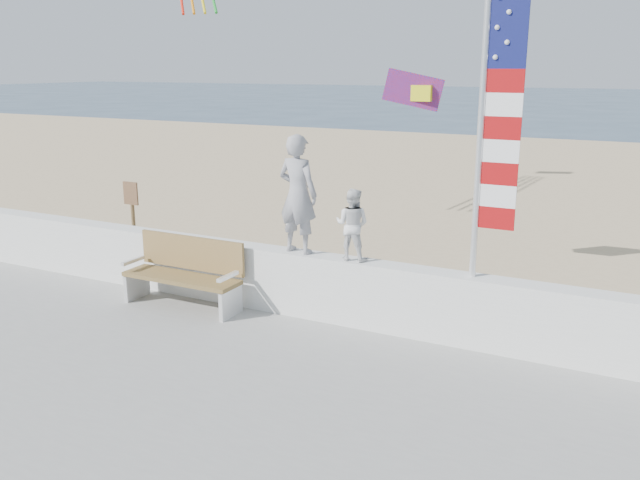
# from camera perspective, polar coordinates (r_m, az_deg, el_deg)

# --- Properties ---
(ground) EXTENTS (220.00, 220.00, 0.00)m
(ground) POSITION_cam_1_polar(r_m,az_deg,el_deg) (8.07, -7.27, -12.06)
(ground) COLOR #2C4259
(ground) RESTS_ON ground
(sand) EXTENTS (90.00, 40.00, 0.08)m
(sand) POSITION_cam_1_polar(r_m,az_deg,el_deg) (15.88, 11.27, 1.31)
(sand) COLOR tan
(sand) RESTS_ON ground
(seawall) EXTENTS (30.00, 0.35, 0.90)m
(seawall) POSITION_cam_1_polar(r_m,az_deg,el_deg) (9.42, -0.53, -3.83)
(seawall) COLOR white
(seawall) RESTS_ON boardwalk
(adult) EXTENTS (0.64, 0.46, 1.63)m
(adult) POSITION_cam_1_polar(r_m,az_deg,el_deg) (9.21, -1.88, 3.88)
(adult) COLOR #95949A
(adult) RESTS_ON seawall
(child) EXTENTS (0.48, 0.39, 0.96)m
(child) POSITION_cam_1_polar(r_m,az_deg,el_deg) (8.92, 2.73, 1.32)
(child) COLOR white
(child) RESTS_ON seawall
(bench) EXTENTS (1.80, 0.57, 1.00)m
(bench) POSITION_cam_1_polar(r_m,az_deg,el_deg) (10.02, -11.28, -2.63)
(bench) COLOR olive
(bench) RESTS_ON boardwalk
(flag) EXTENTS (0.50, 0.08, 3.50)m
(flag) POSITION_cam_1_polar(r_m,az_deg,el_deg) (8.14, 14.31, 9.84)
(flag) COLOR white
(flag) RESTS_ON seawall
(parafoil_kite) EXTENTS (1.01, 0.51, 0.67)m
(parafoil_kite) POSITION_cam_1_polar(r_m,az_deg,el_deg) (11.08, 8.00, 12.38)
(parafoil_kite) COLOR red
(parafoil_kite) RESTS_ON ground
(sign) EXTENTS (0.32, 0.07, 1.46)m
(sign) POSITION_cam_1_polar(r_m,az_deg,el_deg) (12.90, -15.51, 2.14)
(sign) COLOR olive
(sign) RESTS_ON sand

